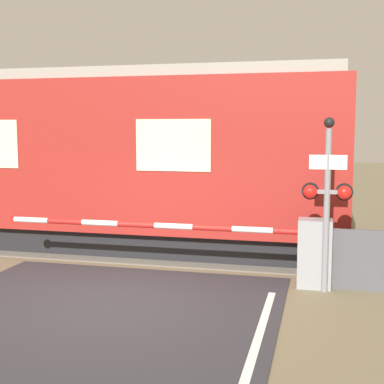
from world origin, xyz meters
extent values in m
plane|color=#6B6047|center=(0.00, 0.00, 0.00)|extent=(80.00, 80.00, 0.00)
cube|color=#666056|center=(0.00, 3.90, 0.01)|extent=(36.00, 3.20, 0.03)
cube|color=#595451|center=(0.00, 3.18, 0.08)|extent=(36.00, 0.08, 0.10)
cube|color=#595451|center=(0.00, 4.62, 0.08)|extent=(36.00, 0.08, 0.10)
cube|color=black|center=(-4.03, 3.90, 0.30)|extent=(14.70, 2.31, 0.60)
cube|color=maroon|center=(-4.03, 3.90, 2.28)|extent=(15.98, 2.72, 3.36)
cube|color=gray|center=(-4.03, 3.90, 4.08)|extent=(15.66, 2.50, 0.24)
cube|color=beige|center=(0.36, 2.53, 2.53)|extent=(1.60, 0.02, 1.07)
cube|color=gray|center=(3.29, 1.60, 0.63)|extent=(0.60, 0.44, 1.25)
cylinder|color=gray|center=(3.29, 1.60, 1.01)|extent=(0.16, 0.16, 0.18)
cylinder|color=red|center=(2.91, 1.60, 1.01)|extent=(0.76, 0.11, 0.11)
cylinder|color=white|center=(2.15, 1.60, 1.01)|extent=(0.76, 0.11, 0.11)
cylinder|color=red|center=(1.39, 1.60, 1.01)|extent=(0.76, 0.11, 0.11)
cylinder|color=white|center=(0.63, 1.60, 1.01)|extent=(0.76, 0.11, 0.11)
cylinder|color=red|center=(-0.13, 1.60, 1.01)|extent=(0.76, 0.11, 0.11)
cylinder|color=white|center=(-0.88, 1.60, 1.01)|extent=(0.76, 0.11, 0.11)
cylinder|color=red|center=(-1.64, 1.60, 1.01)|extent=(0.76, 0.11, 0.11)
cylinder|color=white|center=(-2.40, 1.60, 1.01)|extent=(0.76, 0.11, 0.11)
cylinder|color=red|center=(-2.78, 1.60, 1.01)|extent=(0.20, 0.02, 0.20)
cylinder|color=gray|center=(3.47, 1.36, 1.44)|extent=(0.11, 0.11, 2.87)
cube|color=gray|center=(3.47, 1.36, 1.78)|extent=(0.70, 0.07, 0.07)
sphere|color=red|center=(3.18, 1.31, 1.78)|extent=(0.24, 0.24, 0.24)
sphere|color=red|center=(3.76, 1.31, 1.78)|extent=(0.24, 0.24, 0.24)
cylinder|color=black|center=(3.18, 1.42, 1.78)|extent=(0.30, 0.06, 0.30)
cylinder|color=black|center=(3.76, 1.42, 1.78)|extent=(0.30, 0.06, 0.30)
cube|color=white|center=(3.47, 1.32, 2.30)|extent=(0.63, 0.02, 0.25)
sphere|color=black|center=(3.47, 1.36, 2.97)|extent=(0.18, 0.18, 0.18)
camera|label=1|loc=(3.37, -8.13, 2.86)|focal=50.00mm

